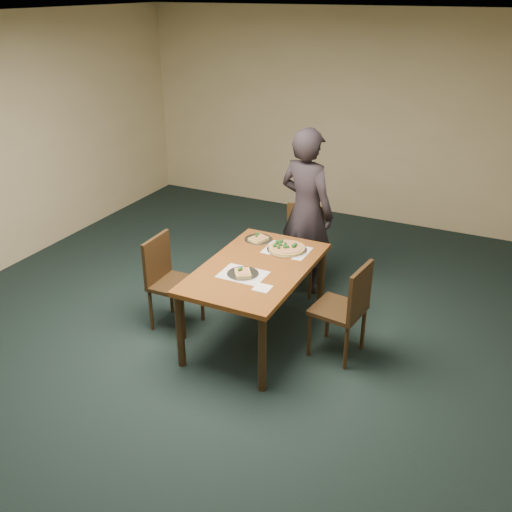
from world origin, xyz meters
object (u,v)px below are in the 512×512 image
at_px(dining_table, 256,275).
at_px(chair_right, 347,306).
at_px(chair_left, 168,277).
at_px(chair_far, 302,243).
at_px(slice_plate_near, 243,273).
at_px(pizza_pan, 286,248).
at_px(diner, 306,211).
at_px(slice_plate_far, 258,239).

relative_size(dining_table, chair_right, 1.65).
bearing_deg(chair_left, chair_far, -34.87).
bearing_deg(slice_plate_near, chair_far, 88.54).
bearing_deg(slice_plate_near, pizza_pan, 76.82).
bearing_deg(slice_plate_near, diner, 87.07).
bearing_deg(chair_left, diner, -35.91).
xyz_separation_m(chair_right, slice_plate_near, (-0.87, -0.27, 0.25)).
bearing_deg(pizza_pan, diner, 96.34).
bearing_deg(chair_far, dining_table, -94.47).
bearing_deg(chair_left, dining_table, -81.12).
relative_size(dining_table, chair_left, 1.65).
bearing_deg(chair_right, chair_left, -74.87).
height_order(chair_far, diner, diner).
xyz_separation_m(dining_table, chair_far, (0.00, 1.14, -0.14)).
bearing_deg(chair_right, diner, -135.31).
distance_m(chair_far, chair_left, 1.55).
height_order(chair_far, chair_left, same).
distance_m(dining_table, chair_far, 1.15).
distance_m(chair_far, diner, 0.37).
relative_size(diner, pizza_pan, 4.64).
bearing_deg(slice_plate_near, slice_plate_far, 105.20).
bearing_deg(pizza_pan, slice_plate_far, 163.53).
height_order(chair_left, pizza_pan, chair_left).
distance_m(diner, slice_plate_near, 1.34).
bearing_deg(slice_plate_far, chair_far, 69.05).
xyz_separation_m(chair_left, slice_plate_far, (0.63, 0.68, 0.25)).
distance_m(dining_table, diner, 1.16).
xyz_separation_m(chair_right, pizza_pan, (-0.73, 0.36, 0.26)).
bearing_deg(diner, chair_left, 71.55).
bearing_deg(dining_table, slice_plate_far, 113.51).
bearing_deg(chair_left, pizza_pan, -60.33).
height_order(chair_left, slice_plate_far, chair_left).
bearing_deg(chair_left, slice_plate_near, -94.39).
bearing_deg(pizza_pan, chair_right, -26.06).
height_order(dining_table, slice_plate_far, slice_plate_far).
xyz_separation_m(dining_table, slice_plate_far, (-0.23, 0.53, 0.10)).
height_order(dining_table, chair_far, chair_far).
height_order(diner, slice_plate_near, diner).
bearing_deg(chair_right, chair_far, -134.15).
xyz_separation_m(chair_far, diner, (0.03, -0.00, 0.37)).
distance_m(chair_left, slice_plate_near, 0.87).
bearing_deg(diner, chair_right, 143.45).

